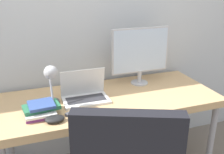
# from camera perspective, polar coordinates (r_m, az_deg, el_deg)

# --- Properties ---
(wall_back) EXTENTS (8.00, 0.05, 2.60)m
(wall_back) POSITION_cam_1_polar(r_m,az_deg,el_deg) (2.35, -4.13, 12.05)
(wall_back) COLOR silver
(wall_back) RESTS_ON ground_plane
(desk) EXTENTS (1.74, 0.73, 0.76)m
(desk) POSITION_cam_1_polar(r_m,az_deg,el_deg) (2.13, -0.62, -5.80)
(desk) COLOR tan
(desk) RESTS_ON ground_plane
(laptop) EXTENTS (0.35, 0.22, 0.23)m
(laptop) POSITION_cam_1_polar(r_m,az_deg,el_deg) (2.05, -5.92, -3.66)
(laptop) COLOR silver
(laptop) RESTS_ON desk
(monitor) EXTENTS (0.52, 0.15, 0.50)m
(monitor) POSITION_cam_1_polar(r_m,az_deg,el_deg) (2.29, 6.18, 5.31)
(monitor) COLOR #B7B7BC
(monitor) RESTS_ON desk
(desk_lamp) EXTENTS (0.12, 0.24, 0.34)m
(desk_lamp) POSITION_cam_1_polar(r_m,az_deg,el_deg) (1.88, -13.15, -0.54)
(desk_lamp) COLOR #4C4C51
(desk_lamp) RESTS_ON desk
(book_stack) EXTENTS (0.26, 0.21, 0.09)m
(book_stack) POSITION_cam_1_polar(r_m,az_deg,el_deg) (1.88, -15.25, -6.83)
(book_stack) COLOR #753384
(book_stack) RESTS_ON desk
(tv_remote) EXTENTS (0.11, 0.14, 0.02)m
(tv_remote) POSITION_cam_1_polar(r_m,az_deg,el_deg) (1.81, -8.29, -8.53)
(tv_remote) COLOR #4C4C51
(tv_remote) RESTS_ON desk
(game_controller) EXTENTS (0.13, 0.10, 0.04)m
(game_controller) POSITION_cam_1_polar(r_m,az_deg,el_deg) (1.79, -12.35, -8.92)
(game_controller) COLOR black
(game_controller) RESTS_ON desk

